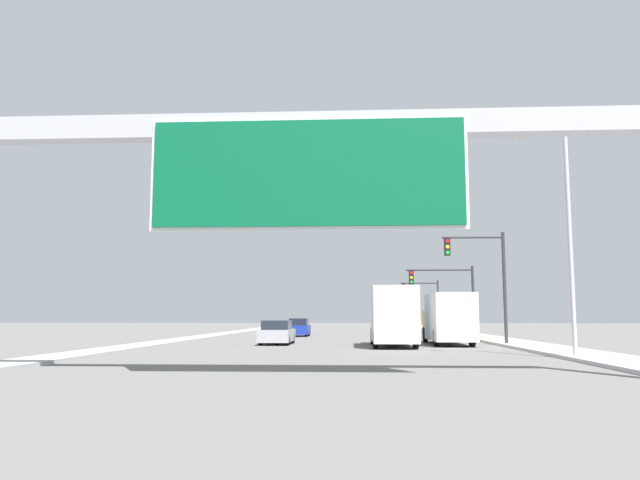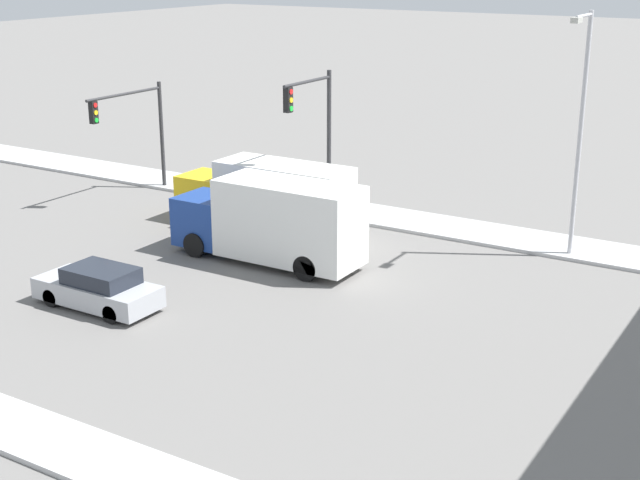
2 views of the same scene
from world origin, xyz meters
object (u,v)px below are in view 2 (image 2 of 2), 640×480
at_px(truck_box_primary, 269,196).
at_px(traffic_light_near_intersection, 316,125).
at_px(truck_box_secondary, 273,222).
at_px(street_lamp_right, 580,120).
at_px(traffic_light_mid_block, 137,121).
at_px(car_near_right, 98,288).

xyz_separation_m(truck_box_primary, traffic_light_near_intersection, (2.16, -1.11, 2.90)).
relative_size(truck_box_secondary, street_lamp_right, 0.82).
height_order(truck_box_primary, street_lamp_right, street_lamp_right).
bearing_deg(traffic_light_mid_block, car_near_right, -143.26).
xyz_separation_m(truck_box_primary, truck_box_secondary, (-3.50, -2.60, 0.13)).
distance_m(truck_box_primary, traffic_light_mid_block, 9.29).
bearing_deg(traffic_light_near_intersection, truck_box_primary, 152.83).
distance_m(truck_box_secondary, traffic_light_mid_block, 12.70).
height_order(truck_box_secondary, traffic_light_near_intersection, traffic_light_near_intersection).
xyz_separation_m(car_near_right, traffic_light_near_intersection, (12.66, -1.04, 3.77)).
height_order(car_near_right, traffic_light_near_intersection, traffic_light_near_intersection).
relative_size(truck_box_primary, street_lamp_right, 0.86).
bearing_deg(truck_box_secondary, car_near_right, 160.12).
height_order(truck_box_primary, traffic_light_near_intersection, traffic_light_near_intersection).
xyz_separation_m(truck_box_secondary, traffic_light_near_intersection, (5.66, 1.49, 2.77)).
bearing_deg(street_lamp_right, truck_box_primary, 104.10).
distance_m(car_near_right, street_lamp_right, 19.01).
xyz_separation_m(truck_box_secondary, street_lamp_right, (6.61, -9.80, 3.89)).
height_order(traffic_light_near_intersection, traffic_light_mid_block, traffic_light_near_intersection).
height_order(car_near_right, traffic_light_mid_block, traffic_light_mid_block).
height_order(car_near_right, truck_box_secondary, truck_box_secondary).
relative_size(traffic_light_mid_block, street_lamp_right, 0.57).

